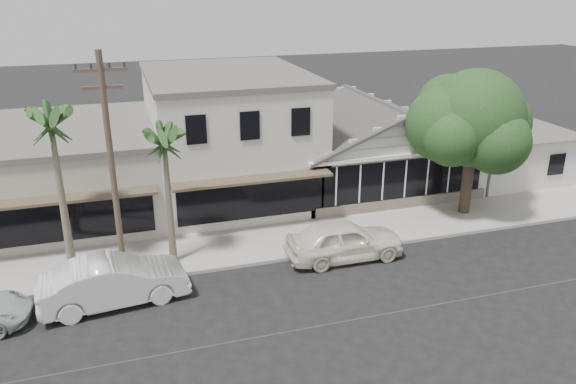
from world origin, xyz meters
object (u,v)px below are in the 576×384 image
object	(u,v)px
utility_pole	(112,167)
car_0	(345,240)
shade_tree	(471,120)
car_1	(114,282)

from	to	relation	value
utility_pole	car_0	bearing A→B (deg)	-4.80
car_0	shade_tree	size ratio (longest dim) A/B	0.68
shade_tree	car_0	bearing A→B (deg)	-159.44
car_0	car_1	world-z (taller)	car_1
car_0	shade_tree	xyz separation A→B (m)	(7.60, 2.85, 3.99)
utility_pole	shade_tree	world-z (taller)	utility_pole
car_0	car_1	xyz separation A→B (m)	(-9.44, -0.76, 0.02)
car_1	shade_tree	xyz separation A→B (m)	(17.04, 3.61, 3.96)
car_0	car_1	size ratio (longest dim) A/B	0.94
car_1	shade_tree	bearing A→B (deg)	-84.70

